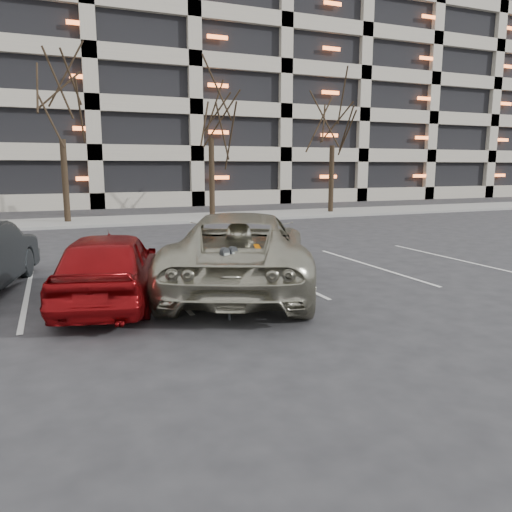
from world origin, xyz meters
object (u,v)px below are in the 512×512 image
tree_d (333,103)px  suv_silver (240,251)px  tree_c (210,87)px  parking_meter (229,266)px  car_red (109,267)px  tree_b (59,85)px

tree_d → suv_silver: bearing=-126.5°
tree_c → suv_silver: tree_c is taller
parking_meter → suv_silver: 2.24m
tree_d → car_red: bearing=-132.4°
suv_silver → tree_b: bearing=-54.9°
tree_d → parking_meter: 21.20m
parking_meter → car_red: 2.59m
tree_d → car_red: size_ratio=1.98×
tree_b → tree_d: tree_b is taller
parking_meter → car_red: (-1.78, 1.87, -0.24)m
tree_b → tree_c: (7.00, 0.00, 0.34)m
tree_b → car_red: size_ratio=2.01×
tree_d → suv_silver: 19.11m
tree_d → tree_c: bearing=180.0°
tree_d → car_red: 20.93m
suv_silver → car_red: 2.74m
tree_b → tree_c: size_ratio=0.95×
tree_d → car_red: (-13.66, -14.94, -5.35)m
tree_c → tree_d: 7.01m
tree_d → suv_silver: (-10.93, -14.78, -5.23)m
tree_b → parking_meter: (2.12, -16.80, -5.21)m
parking_meter → suv_silver: suv_silver is taller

